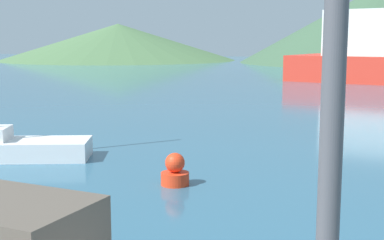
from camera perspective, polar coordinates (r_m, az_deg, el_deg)
name	(u,v)px	position (r m, az deg, el deg)	size (l,w,h in m)	color
buoy_marker	(175,172)	(14.39, -1.83, -5.54)	(0.76, 0.76, 0.88)	red
hill_west	(118,42)	(104.98, -7.87, 8.25)	(44.99, 44.99, 6.93)	#476B42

